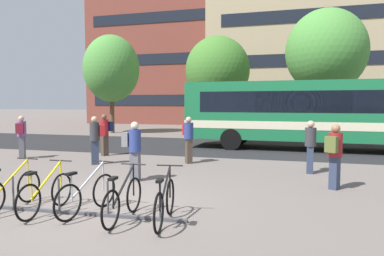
{
  "coord_description": "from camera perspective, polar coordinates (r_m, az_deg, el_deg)",
  "views": [
    {
      "loc": [
        3.8,
        -6.62,
        2.19
      ],
      "look_at": [
        0.73,
        4.44,
        1.38
      ],
      "focal_mm": 32.62,
      "sensor_mm": 36.0,
      "label": 1
    }
  ],
  "objects": [
    {
      "name": "commuter_maroon_pack_6",
      "position": [
        15.36,
        -26.1,
        -0.87
      ],
      "size": [
        0.52,
        0.6,
        1.7
      ],
      "rotation": [
        0.0,
        0.0,
        2.05
      ],
      "color": "#565660",
      "rests_on": "ground"
    },
    {
      "name": "street_tree_2",
      "position": [
        26.61,
        -13.04,
        9.43
      ],
      "size": [
        4.08,
        4.08,
        7.18
      ],
      "color": "brown",
      "rests_on": "ground"
    },
    {
      "name": "commuter_teal_pack_4",
      "position": [
        11.5,
        18.79,
        -2.32
      ],
      "size": [
        0.36,
        0.54,
        1.66
      ],
      "rotation": [
        0.0,
        0.0,
        4.66
      ],
      "color": "#2D3851",
      "rests_on": "ground"
    },
    {
      "name": "bike_rack",
      "position": [
        7.35,
        -17.35,
        -12.75
      ],
      "size": [
        4.21,
        0.3,
        0.7
      ],
      "rotation": [
        0.0,
        0.0,
        0.05
      ],
      "color": "#47474C",
      "rests_on": "ground"
    },
    {
      "name": "commuter_grey_pack_0",
      "position": [
        9.96,
        -9.5,
        -3.07
      ],
      "size": [
        0.54,
        0.36,
        1.68
      ],
      "rotation": [
        0.0,
        0.0,
        0.06
      ],
      "color": "#565660",
      "rests_on": "ground"
    },
    {
      "name": "bus_lane_asphalt",
      "position": [
        17.77,
        3.05,
        -3.01
      ],
      "size": [
        80.0,
        7.2,
        0.01
      ],
      "primitive_type": "cube",
      "color": "#232326",
      "rests_on": "ground"
    },
    {
      "name": "street_tree_0",
      "position": [
        24.11,
        21.07,
        11.59
      ],
      "size": [
        5.02,
        5.02,
        8.13
      ],
      "color": "brown",
      "rests_on": "ground"
    },
    {
      "name": "commuter_navy_pack_2",
      "position": [
        15.02,
        -14.02,
        -0.61
      ],
      "size": [
        0.5,
        0.6,
        1.74
      ],
      "rotation": [
        0.0,
        0.0,
        4.27
      ],
      "color": "#47382D",
      "rests_on": "ground"
    },
    {
      "name": "parked_bicycle_yellow_0",
      "position": [
        8.24,
        -27.45,
        -9.07
      ],
      "size": [
        0.52,
        1.72,
        0.99
      ],
      "rotation": [
        0.0,
        0.0,
        1.57
      ],
      "color": "black",
      "rests_on": "ground"
    },
    {
      "name": "commuter_red_pack_1",
      "position": [
        12.91,
        -15.46,
        -1.4
      ],
      "size": [
        0.61,
        0.54,
        1.73
      ],
      "rotation": [
        0.0,
        0.0,
        3.7
      ],
      "color": "#2D3851",
      "rests_on": "ground"
    },
    {
      "name": "ground",
      "position": [
        7.94,
        -14.11,
        -12.08
      ],
      "size": [
        200.0,
        200.0,
        0.0
      ],
      "primitive_type": "plane",
      "color": "#6B605B"
    },
    {
      "name": "street_tree_1",
      "position": [
        24.09,
        4.2,
        9.4
      ],
      "size": [
        4.35,
        4.35,
        6.74
      ],
      "color": "brown",
      "rests_on": "ground"
    },
    {
      "name": "parked_bicycle_black_4",
      "position": [
        6.52,
        -4.46,
        -12.05
      ],
      "size": [
        0.52,
        1.71,
        0.99
      ],
      "rotation": [
        0.0,
        0.0,
        1.71
      ],
      "color": "black",
      "rests_on": "ground"
    },
    {
      "name": "parked_bicycle_silver_2",
      "position": [
        7.33,
        -16.77,
        -10.39
      ],
      "size": [
        0.52,
        1.7,
        0.99
      ],
      "rotation": [
        0.0,
        0.0,
        1.39
      ],
      "color": "black",
      "rests_on": "ground"
    },
    {
      "name": "commuter_olive_pack_5",
      "position": [
        9.54,
        22.29,
        -3.66
      ],
      "size": [
        0.52,
        0.6,
        1.67
      ],
      "rotation": [
        0.0,
        0.0,
        1.09
      ],
      "color": "#2D3851",
      "rests_on": "ground"
    },
    {
      "name": "parked_bicycle_yellow_1",
      "position": [
        7.65,
        -22.75,
        -9.93
      ],
      "size": [
        0.52,
        1.72,
        0.99
      ],
      "rotation": [
        0.0,
        0.0,
        1.59
      ],
      "color": "black",
      "rests_on": "ground"
    },
    {
      "name": "parked_bicycle_black_3",
      "position": [
        6.77,
        -11.18,
        -11.49
      ],
      "size": [
        0.52,
        1.72,
        0.99
      ],
      "rotation": [
        0.0,
        0.0,
        1.61
      ],
      "color": "black",
      "rests_on": "ground"
    },
    {
      "name": "building_left_wing",
      "position": [
        42.48,
        -1.84,
        15.3
      ],
      "size": [
        17.9,
        12.19,
        20.93
      ],
      "color": "brown",
      "rests_on": "ground"
    },
    {
      "name": "city_bus",
      "position": [
        17.27,
        19.64,
        2.45
      ],
      "size": [
        12.1,
        2.96,
        3.2
      ],
      "rotation": [
        0.0,
        0.0,
        -0.03
      ],
      "color": "#196B3D",
      "rests_on": "ground"
    },
    {
      "name": "building_right_wing",
      "position": [
        38.66,
        23.1,
        16.84
      ],
      "size": [
        24.13,
        12.73,
        21.89
      ],
      "color": "tan",
      "rests_on": "ground"
    },
    {
      "name": "commuter_red_pack_3",
      "position": [
        12.71,
        -0.6,
        -1.37
      ],
      "size": [
        0.56,
        0.6,
        1.71
      ],
      "rotation": [
        0.0,
        0.0,
        5.34
      ],
      "color": "#47382D",
      "rests_on": "ground"
    }
  ]
}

